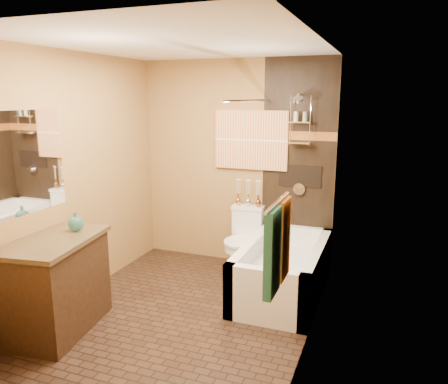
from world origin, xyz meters
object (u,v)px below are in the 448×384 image
at_px(toilet, 243,240).
at_px(vanity, 56,284).
at_px(sunset_painting, 251,140).
at_px(bathtub, 283,274).

distance_m(toilet, vanity, 2.20).
bearing_deg(toilet, sunset_painting, 85.93).
bearing_deg(toilet, vanity, -124.77).
xyz_separation_m(bathtub, vanity, (-1.72, -1.42, 0.21)).
distance_m(bathtub, toilet, 0.78).
height_order(sunset_painting, vanity, sunset_painting).
relative_size(bathtub, vanity, 1.44).
relative_size(bathtub, toilet, 1.98).
relative_size(sunset_painting, vanity, 0.86).
bearing_deg(bathtub, toilet, 141.97).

